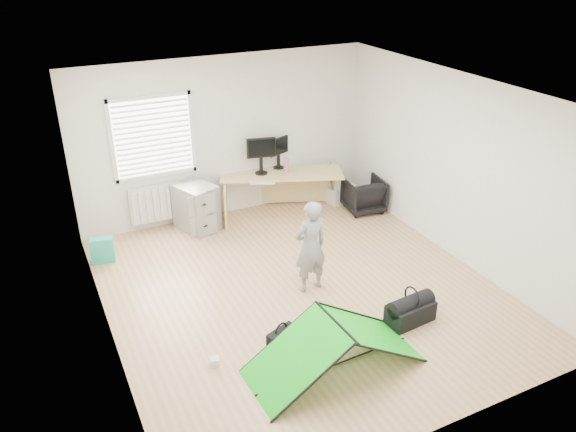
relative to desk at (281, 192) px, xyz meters
name	(u,v)px	position (x,y,z in m)	size (l,w,h in m)	color
ground	(301,290)	(-0.84, -2.37, -0.36)	(5.50, 5.50, 0.00)	tan
back_wall	(225,138)	(-0.84, 0.38, 0.99)	(5.00, 0.02, 2.70)	silver
window	(153,137)	(-2.04, 0.34, 1.19)	(1.20, 0.06, 1.20)	silver
radiator	(161,202)	(-2.04, 0.30, 0.09)	(1.00, 0.12, 0.60)	silver
desk	(281,192)	(0.00, 0.00, 0.00)	(2.09, 0.66, 0.71)	tan
filing_cabinet	(196,207)	(-1.54, 0.00, 0.03)	(0.50, 0.66, 0.77)	gray
monitor_left	(261,161)	(-0.32, 0.13, 0.59)	(0.49, 0.11, 0.47)	black
monitor_right	(278,157)	(0.06, 0.23, 0.56)	(0.43, 0.09, 0.41)	black
keyboard	(262,183)	(-0.47, -0.26, 0.37)	(0.42, 0.14, 0.02)	beige
thermos	(287,165)	(0.09, -0.02, 0.48)	(0.07, 0.07, 0.26)	#B86774
office_chair	(364,195)	(1.30, -0.62, -0.06)	(0.63, 0.65, 0.59)	black
person	(310,246)	(-0.71, -2.38, 0.30)	(0.48, 0.32, 1.32)	gray
kite	(335,345)	(-1.20, -3.89, -0.05)	(1.98, 0.86, 0.61)	#12C018
storage_crate	(340,193)	(1.15, -0.07, -0.21)	(0.52, 0.36, 0.29)	silver
tote_bag	(102,250)	(-3.12, -0.42, -0.16)	(0.33, 0.14, 0.39)	teal
laptop_bag	(281,340)	(-1.62, -3.37, -0.21)	(0.38, 0.11, 0.28)	black
white_box	(215,362)	(-2.40, -3.28, -0.31)	(0.10, 0.10, 0.10)	silver
duffel_bag	(410,313)	(0.06, -3.59, -0.22)	(0.61, 0.31, 0.26)	black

